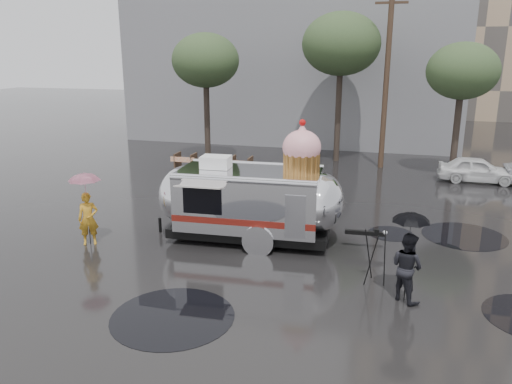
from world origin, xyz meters
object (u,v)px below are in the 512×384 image
(airstream_trailer, at_px, (253,198))
(person_left, at_px, (88,219))
(tripod, at_px, (375,251))
(person_right, at_px, (407,267))

(airstream_trailer, bearing_deg, person_left, -163.39)
(person_left, distance_m, tripod, 8.95)
(person_left, bearing_deg, person_right, -36.27)
(airstream_trailer, relative_size, tripod, 4.94)
(person_left, relative_size, tripod, 1.11)
(airstream_trailer, xyz_separation_m, person_right, (4.80, -2.94, -0.55))
(airstream_trailer, xyz_separation_m, person_left, (-4.94, -1.81, -0.58))
(tripod, bearing_deg, person_right, -54.20)
(person_left, bearing_deg, airstream_trailer, -9.55)
(airstream_trailer, distance_m, tripod, 4.59)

